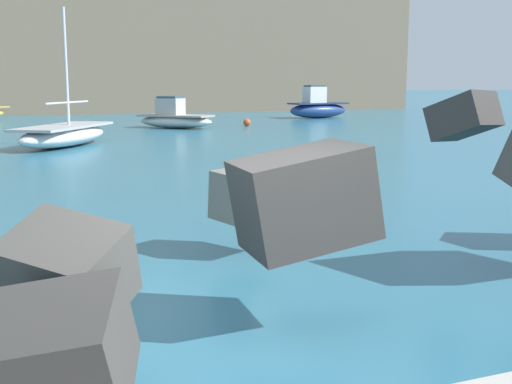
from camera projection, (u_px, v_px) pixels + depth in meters
ground_plane at (238, 346)px, 6.16m from camera, size 400.00×400.00×0.00m
breakwater_jetty at (104, 199)px, 7.77m from camera, size 32.31×8.60×2.73m
boat_near_centre at (318, 107)px, 46.54m from camera, size 4.93×2.41×2.37m
boat_mid_centre at (175, 118)px, 36.07m from camera, size 4.44×4.48×1.79m
boat_mid_right at (64, 135)px, 25.66m from camera, size 4.91×6.18×5.48m
mooring_buoy_inner at (247, 122)px, 37.85m from camera, size 0.44×0.44×0.44m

